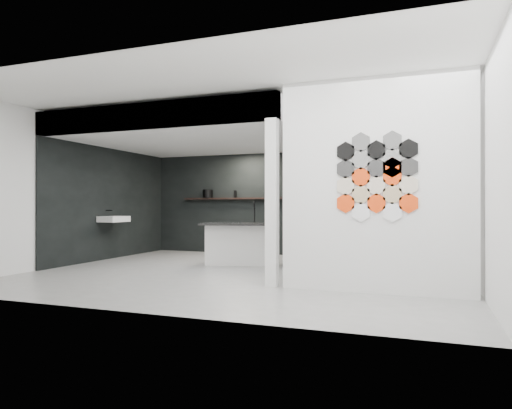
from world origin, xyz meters
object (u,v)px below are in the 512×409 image
Objects in this scene: kettle at (271,194)px; bottle_dark at (235,194)px; glass_bowl at (297,195)px; wall_basin at (114,219)px; stockpot at (208,194)px; glass_vase at (297,194)px; utensil_cup at (208,195)px; kitchen_island at (242,243)px; partition_panel at (375,185)px.

kettle is 0.90m from bottle_dark.
kettle is 1.21× the size of bottle_dark.
glass_bowl is 0.72× the size of bottle_dark.
wall_basin is at bearing -132.14° from bottle_dark.
glass_vase is (2.24, 0.00, -0.03)m from stockpot.
utensil_cup is at bearing 180.00° from bottle_dark.
kettle is 1.82× the size of utensil_cup.
bottle_dark reaches higher than glass_bowl.
kitchen_island is at bearing -107.93° from glass_bowl.
wall_basin is at bearing -119.14° from stockpot.
glass_vase is at bearing 58.04° from kitchen_island.
kettle reaches higher than glass_vase.
partition_panel reaches higher than kettle.
kettle is 0.62m from glass_vase.
kitchen_island is 14.45× the size of utensil_cup.
bottle_dark is (1.87, 2.07, 0.55)m from wall_basin.
kitchen_island is 2.11m from kettle.
kettle reaches higher than wall_basin.
stockpot is (-4.31, 3.87, 0.02)m from partition_panel.
glass_vase is (0.62, 0.00, -0.02)m from kettle.
kitchen_island is 7.96× the size of kettle.
wall_basin is 4.24× the size of glass_vase.
glass_vase is 1.26× the size of utensil_cup.
stockpot reaches higher than kitchen_island.
kettle reaches higher than kitchen_island.
partition_panel is 4.39m from glass_vase.
stockpot is 2.14× the size of utensil_cup.
kettle reaches higher than glass_bowl.
bottle_dark is (0.72, 0.00, -0.01)m from stockpot.
stockpot is (-1.64, 1.86, 1.01)m from kitchen_island.
kitchen_island is at bearing -107.93° from glass_vase.
kettle is at bearing 180.00° from glass_vase.
kettle is at bearing 0.00° from bottle_dark.
glass_vase reaches higher than utensil_cup.
glass_bowl is at bearing 58.04° from kitchen_island.
glass_vase is (0.00, 0.00, 0.03)m from glass_bowl.
utensil_cup is (-2.24, 0.00, 0.01)m from glass_bowl.
stockpot reaches higher than glass_bowl.
glass_vase reaches higher than wall_basin.
wall_basin is 2.50× the size of stockpot.
utensil_cup is at bearing 138.12° from partition_panel.
wall_basin is 4.96× the size of glass_bowl.
wall_basin is 5.34× the size of utensil_cup.
stockpot is 0.72m from bottle_dark.
kettle is (-0.02, 1.86, 1.00)m from kitchen_island.
glass_vase is at bearing 0.00° from utensil_cup.
partition_panel is at bearing -47.06° from bottle_dark.
bottle_dark is (-0.90, 0.00, -0.00)m from kettle.
kettle is (-2.69, 3.87, 0.01)m from partition_panel.
partition_panel is 4.67× the size of wall_basin.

